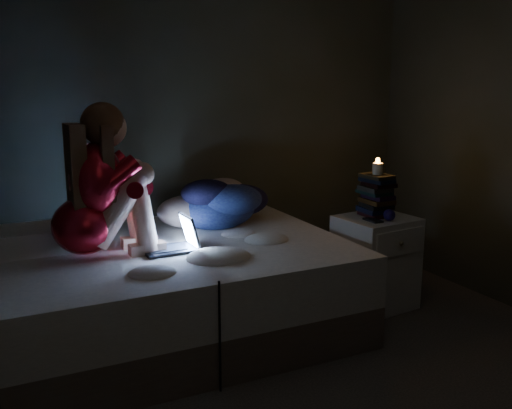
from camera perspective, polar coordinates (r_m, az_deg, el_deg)
floor at (r=3.09m, az=7.70°, el=-18.63°), size 3.60×3.80×0.02m
wall_back at (r=4.37m, az=-5.88°, el=8.64°), size 3.60×0.02×2.60m
bed at (r=3.67m, az=-8.21°, el=-8.31°), size 2.09×1.57×0.58m
pillow at (r=3.66m, az=-21.14°, el=-3.21°), size 0.49×0.35×0.14m
woman at (r=3.33m, az=-17.11°, el=2.19°), size 0.56×0.37×0.89m
laptop at (r=3.42m, az=-8.76°, el=-2.87°), size 0.32×0.23×0.22m
clothes_pile at (r=3.99m, az=-4.07°, el=0.38°), size 0.66×0.56×0.35m
nightstand at (r=4.11m, az=11.83°, el=-5.66°), size 0.53×0.48×0.65m
book_stack at (r=4.03m, az=11.94°, el=0.79°), size 0.19×0.25×0.28m
candle at (r=4.00m, az=12.05°, el=3.30°), size 0.07×0.07×0.08m
phone at (r=3.91m, az=11.45°, el=-1.53°), size 0.08×0.15×0.01m
blue_orb at (r=3.92m, az=13.06°, el=-1.05°), size 0.08×0.08×0.08m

